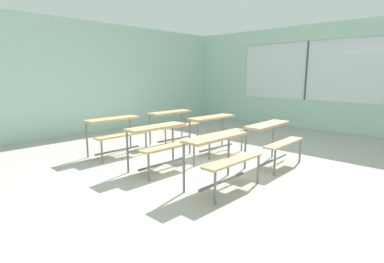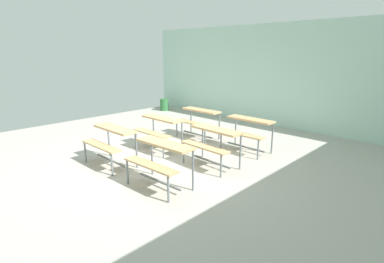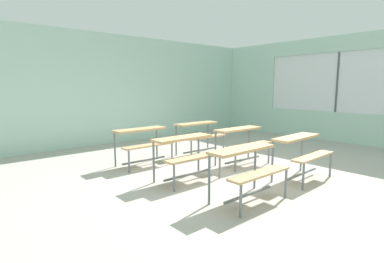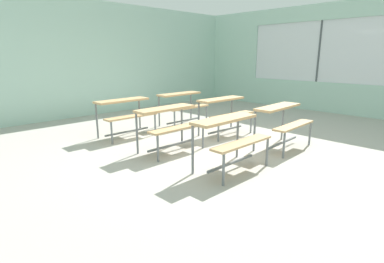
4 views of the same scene
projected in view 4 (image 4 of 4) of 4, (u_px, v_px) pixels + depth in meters
ground at (216, 150)px, 5.26m from camera, size 10.00×9.00×0.05m
wall_back at (91, 59)px, 8.01m from camera, size 10.00×0.12×3.00m
wall_right at (341, 61)px, 8.19m from camera, size 0.12×9.00×3.00m
desk_bench_r0c0 at (231, 131)px, 4.19m from camera, size 1.10×0.59×0.74m
desk_bench_r0c1 at (283, 117)px, 5.21m from camera, size 1.12×0.63×0.74m
desk_bench_r1c0 at (170, 119)px, 5.04m from camera, size 1.10×0.59×0.74m
desk_bench_r1c1 at (225, 107)px, 6.12m from camera, size 1.12×0.64×0.74m
desk_bench_r2c0 at (125, 109)px, 5.96m from camera, size 1.10×0.59×0.74m
desk_bench_r2c1 at (183, 101)px, 6.97m from camera, size 1.11×0.61×0.74m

